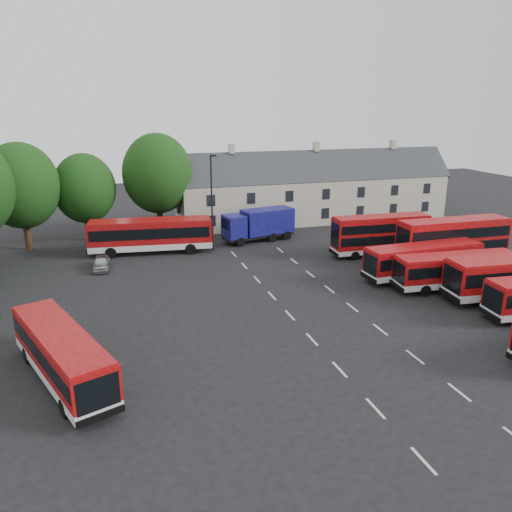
% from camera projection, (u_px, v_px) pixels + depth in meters
% --- Properties ---
extents(ground, '(140.00, 140.00, 0.00)m').
position_uv_depth(ground, '(300.00, 327.00, 34.09)').
color(ground, black).
rests_on(ground, ground).
extents(lane_markings, '(5.15, 33.80, 0.01)m').
position_uv_depth(lane_markings, '(322.00, 311.00, 36.62)').
color(lane_markings, beige).
rests_on(lane_markings, ground).
extents(treeline, '(29.92, 32.59, 12.01)m').
position_uv_depth(treeline, '(1.00, 197.00, 43.98)').
color(treeline, black).
rests_on(treeline, ground).
extents(terrace_houses, '(35.70, 7.13, 10.06)m').
position_uv_depth(terrace_houses, '(315.00, 191.00, 64.31)').
color(terrace_houses, beige).
rests_on(terrace_houses, ground).
extents(bus_row_d, '(10.47, 3.30, 2.91)m').
position_uv_depth(bus_row_d, '(457.00, 268.00, 40.65)').
color(bus_row_d, silver).
rests_on(bus_row_d, ground).
extents(bus_row_e, '(10.70, 2.83, 3.00)m').
position_uv_depth(bus_row_e, '(424.00, 258.00, 43.10)').
color(bus_row_e, silver).
rests_on(bus_row_e, ground).
extents(bus_dd_south, '(10.79, 2.70, 4.40)m').
position_uv_depth(bus_dd_south, '(453.00, 239.00, 46.54)').
color(bus_dd_south, silver).
rests_on(bus_dd_south, ground).
extents(bus_dd_north, '(9.89, 2.77, 4.01)m').
position_uv_depth(bus_dd_north, '(381.00, 233.00, 49.65)').
color(bus_dd_north, silver).
rests_on(bus_dd_north, ground).
extents(bus_west, '(5.97, 10.66, 2.97)m').
position_uv_depth(bus_west, '(62.00, 351.00, 26.94)').
color(bus_west, silver).
rests_on(bus_west, ground).
extents(bus_north, '(12.44, 4.25, 3.45)m').
position_uv_depth(bus_north, '(151.00, 233.00, 50.45)').
color(bus_north, silver).
rests_on(bus_north, ground).
extents(box_truck, '(8.29, 4.00, 3.48)m').
position_uv_depth(box_truck, '(259.00, 224.00, 54.95)').
color(box_truck, black).
rests_on(box_truck, ground).
extents(silver_car, '(1.70, 3.70, 1.23)m').
position_uv_depth(silver_car, '(101.00, 263.00, 45.75)').
color(silver_car, '#AAADB1').
rests_on(silver_car, ground).
extents(lamppost, '(0.67, 0.45, 9.80)m').
position_uv_depth(lamppost, '(212.00, 200.00, 50.43)').
color(lamppost, black).
rests_on(lamppost, ground).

